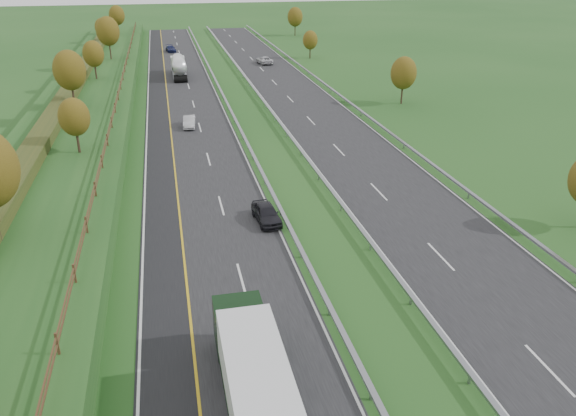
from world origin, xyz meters
The scene contains 18 objects.
ground centered at (8.00, 55.00, 0.00)m, with size 400.00×400.00×0.00m, color #1F4C1B.
near_carriageway centered at (0.00, 60.00, 0.02)m, with size 10.50×200.00×0.04m, color black.
far_carriageway centered at (16.50, 60.00, 0.02)m, with size 10.50×200.00×0.04m, color black.
hard_shoulder centered at (-3.75, 60.00, 0.02)m, with size 3.00×200.00×0.04m, color black.
lane_markings centered at (6.40, 59.88, 0.05)m, with size 26.75×200.00×0.01m.
embankment_left centered at (-13.00, 60.00, 1.00)m, with size 12.00×200.00×2.00m, color #1F4C1B.
hedge_left centered at (-15.00, 60.00, 2.55)m, with size 2.20×180.00×1.10m, color #2E3C18.
fence_left centered at (-8.50, 59.59, 2.73)m, with size 0.12×189.06×1.20m.
median_barrier_near centered at (5.70, 60.00, 0.61)m, with size 0.32×200.00×0.71m.
median_barrier_far centered at (10.80, 60.00, 0.61)m, with size 0.32×200.00×0.71m.
outer_barrier_far centered at (22.30, 60.00, 0.62)m, with size 0.32×200.00×0.71m.
trees_left centered at (-12.64, 56.63, 6.37)m, with size 6.64×164.30×7.66m.
trees_far centered at (29.80, 89.21, 4.25)m, with size 8.45×118.60×7.12m.
road_tanker centered at (0.19, 91.34, 1.86)m, with size 2.40×11.22×3.46m.
car_dark_near centered at (4.40, 31.14, 0.76)m, with size 1.71×4.24×1.44m, color black.
car_silver_mid centered at (0.06, 59.44, 0.70)m, with size 1.39×4.00×1.32m, color #A6A6AB.
car_small_far centered at (-0.47, 119.39, 0.69)m, with size 1.81×4.46×1.29m, color #161D47.
car_oncoming centered at (16.74, 100.52, 0.74)m, with size 2.31×5.00×1.39m, color #BDBCC1.
Camera 1 is at (-2.52, -8.14, 19.20)m, focal length 35.00 mm.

